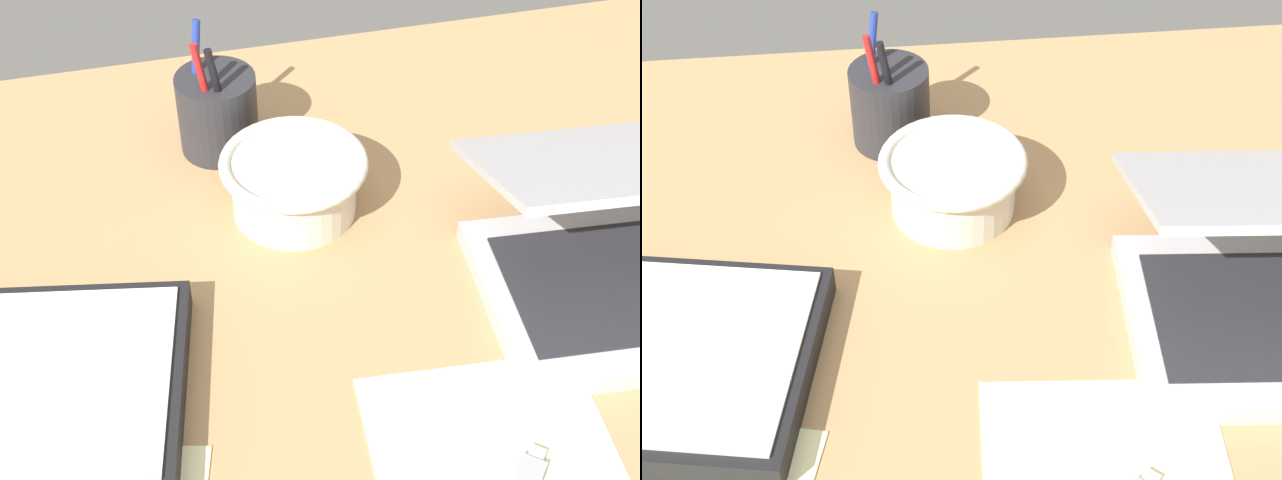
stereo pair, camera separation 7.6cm
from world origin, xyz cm
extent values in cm
cube|color=tan|center=(0.00, 0.00, 1.00)|extent=(140.00, 100.00, 2.00)
cylinder|color=silver|center=(1.39, 19.19, 4.94)|extent=(12.27, 12.27, 5.89)
torus|color=silver|center=(1.39, 19.19, 7.89)|extent=(14.43, 14.43, 1.15)
cylinder|color=#28282D|center=(-4.09, 31.13, 6.38)|extent=(8.40, 8.40, 8.75)
cylinder|color=black|center=(-3.91, 28.83, 9.28)|extent=(2.54, 0.93, 12.56)
cylinder|color=#233899|center=(-5.98, 32.46, 9.61)|extent=(2.68, 3.48, 13.08)
cylinder|color=#B21E1E|center=(-5.17, 29.09, 9.46)|extent=(2.54, 1.72, 12.94)
cube|color=silver|center=(-21.48, 0.67, 4.98)|extent=(19.96, 21.66, 0.30)
cube|color=silver|center=(12.91, -13.49, 2.50)|extent=(1.69, 1.69, 0.60)
camera|label=1|loc=(-12.41, -46.11, 61.48)|focal=50.00mm
camera|label=2|loc=(-4.95, -47.45, 61.48)|focal=50.00mm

